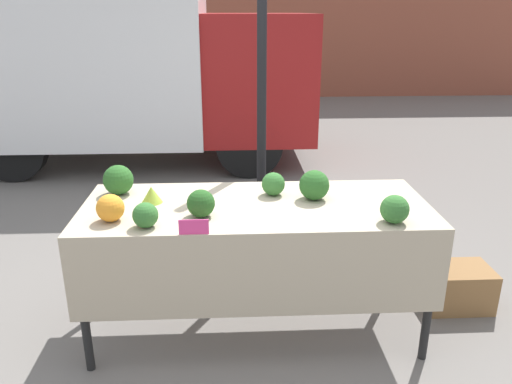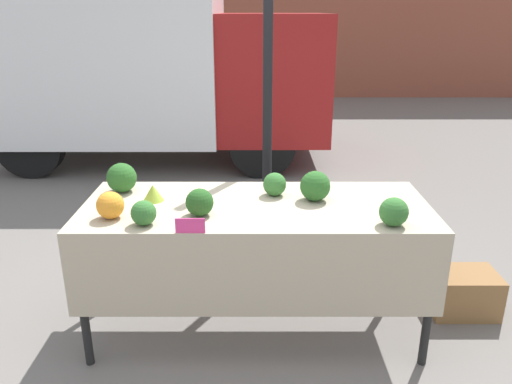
# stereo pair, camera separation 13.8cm
# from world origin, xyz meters

# --- Properties ---
(ground_plane) EXTENTS (40.00, 40.00, 0.00)m
(ground_plane) POSITION_xyz_m (0.00, 0.00, 0.00)
(ground_plane) COLOR slate
(tent_pole) EXTENTS (0.07, 0.07, 2.50)m
(tent_pole) POSITION_xyz_m (0.08, 0.84, 1.25)
(tent_pole) COLOR black
(tent_pole) RESTS_ON ground_plane
(parked_truck) EXTENTS (4.39, 2.08, 2.55)m
(parked_truck) POSITION_xyz_m (-1.46, 4.04, 1.35)
(parked_truck) COLOR white
(parked_truck) RESTS_ON ground_plane
(market_table) EXTENTS (2.09, 0.84, 0.87)m
(market_table) POSITION_xyz_m (0.00, -0.07, 0.77)
(market_table) COLOR tan
(market_table) RESTS_ON ground_plane
(orange_cauliflower) EXTENTS (0.15, 0.15, 0.15)m
(orange_cauliflower) POSITION_xyz_m (-0.82, -0.21, 0.95)
(orange_cauliflower) COLOR orange
(orange_cauliflower) RESTS_ON market_table
(romanesco_head) EXTENTS (0.13, 0.13, 0.10)m
(romanesco_head) POSITION_xyz_m (-0.63, 0.06, 0.92)
(romanesco_head) COLOR #93B238
(romanesco_head) RESTS_ON market_table
(broccoli_head_0) EXTENTS (0.19, 0.19, 0.19)m
(broccoli_head_0) POSITION_xyz_m (-0.86, 0.23, 0.97)
(broccoli_head_0) COLOR #285B23
(broccoli_head_0) RESTS_ON market_table
(broccoli_head_1) EXTENTS (0.16, 0.16, 0.16)m
(broccoli_head_1) POSITION_xyz_m (0.75, -0.31, 0.95)
(broccoli_head_1) COLOR #336B2D
(broccoli_head_1) RESTS_ON market_table
(broccoli_head_2) EXTENTS (0.16, 0.16, 0.16)m
(broccoli_head_2) POSITION_xyz_m (-0.32, -0.17, 0.95)
(broccoli_head_2) COLOR #23511E
(broccoli_head_2) RESTS_ON market_table
(broccoli_head_3) EXTENTS (0.15, 0.15, 0.15)m
(broccoli_head_3) POSITION_xyz_m (0.12, 0.16, 0.95)
(broccoli_head_3) COLOR #336B2D
(broccoli_head_3) RESTS_ON market_table
(broccoli_head_4) EXTENTS (0.19, 0.19, 0.19)m
(broccoli_head_4) POSITION_xyz_m (0.36, 0.07, 0.97)
(broccoli_head_4) COLOR #285B23
(broccoli_head_4) RESTS_ON market_table
(broccoli_head_5) EXTENTS (0.14, 0.14, 0.14)m
(broccoli_head_5) POSITION_xyz_m (-0.61, -0.30, 0.94)
(broccoli_head_5) COLOR #336B2D
(broccoli_head_5) RESTS_ON market_table
(price_sign) EXTENTS (0.16, 0.01, 0.08)m
(price_sign) POSITION_xyz_m (-0.35, -0.41, 0.92)
(price_sign) COLOR #E53D84
(price_sign) RESTS_ON market_table
(produce_crate) EXTENTS (0.44, 0.32, 0.30)m
(produce_crate) POSITION_xyz_m (1.43, 0.19, 0.15)
(produce_crate) COLOR olive
(produce_crate) RESTS_ON ground_plane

